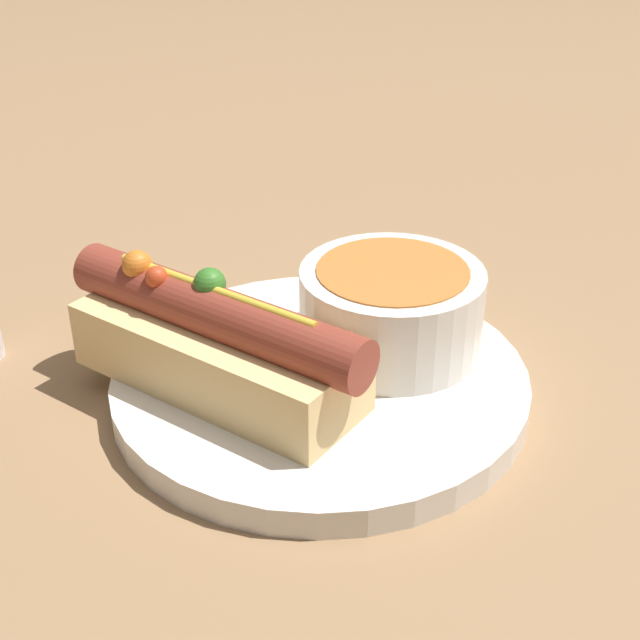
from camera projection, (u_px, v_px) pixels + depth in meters
ground_plane at (320, 395)px, 0.52m from camera, size 4.00×4.00×0.00m
dinner_plate at (320, 383)px, 0.52m from camera, size 0.24×0.24×0.02m
hot_dog at (216, 342)px, 0.49m from camera, size 0.18×0.14×0.07m
soup_bowl at (391, 306)px, 0.52m from camera, size 0.11×0.11×0.05m
spoon at (289, 346)px, 0.53m from camera, size 0.14×0.12×0.01m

